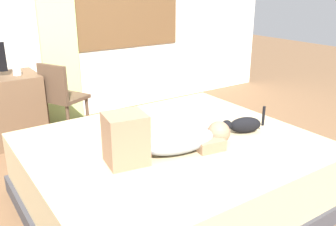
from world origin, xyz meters
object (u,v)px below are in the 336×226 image
person_lying (165,139)px  bed (172,173)px  cat (243,125)px  cup (17,71)px  chair_by_desk (61,95)px

person_lying → bed: bearing=42.5°
bed → cat: 0.68m
bed → person_lying: 0.44m
cup → chair_by_desk: chair_by_desk is taller
bed → cat: bearing=-17.2°
cup → chair_by_desk: 0.50m
cat → cup: 2.42m
bed → person_lying: (-0.16, -0.15, 0.38)m
bed → cup: (-0.64, 1.91, 0.53)m
bed → cup: bearing=108.6°
person_lying → cup: bearing=103.1°
cat → cup: (-1.21, 2.08, 0.19)m
person_lying → cat: bearing=-2.0°
person_lying → cup: person_lying is taller
bed → cat: (0.56, -0.18, 0.33)m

